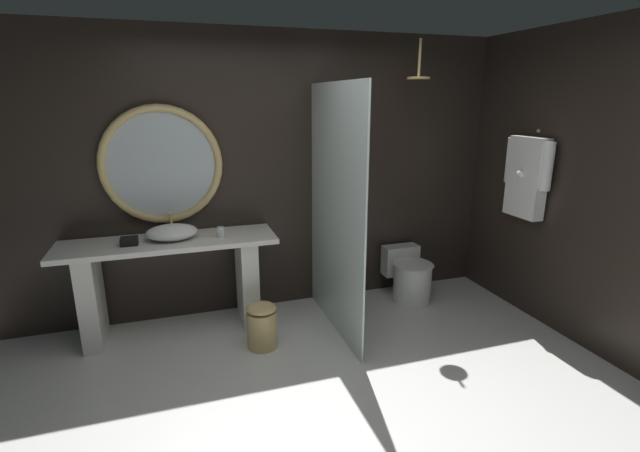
% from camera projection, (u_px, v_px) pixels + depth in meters
% --- Properties ---
extents(ground_plane, '(5.76, 5.76, 0.00)m').
position_uv_depth(ground_plane, '(332.00, 422.00, 2.92)').
color(ground_plane, silver).
extents(back_wall_panel, '(4.80, 0.10, 2.60)m').
position_uv_depth(back_wall_panel, '(266.00, 175.00, 4.31)').
color(back_wall_panel, black).
rests_on(back_wall_panel, ground_plane).
extents(side_wall_right, '(0.10, 2.47, 2.60)m').
position_uv_depth(side_wall_right, '(558.00, 182.00, 3.97)').
color(side_wall_right, black).
rests_on(side_wall_right, ground_plane).
extents(vanity_counter, '(1.79, 0.54, 0.85)m').
position_uv_depth(vanity_counter, '(172.00, 276.00, 3.94)').
color(vanity_counter, silver).
rests_on(vanity_counter, ground_plane).
extents(vessel_sink, '(0.43, 0.35, 0.23)m').
position_uv_depth(vessel_sink, '(172.00, 232.00, 3.86)').
color(vessel_sink, white).
rests_on(vessel_sink, vanity_counter).
extents(tumbler_cup, '(0.07, 0.07, 0.09)m').
position_uv_depth(tumbler_cup, '(221.00, 232.00, 3.91)').
color(tumbler_cup, silver).
rests_on(tumbler_cup, vanity_counter).
extents(tissue_box, '(0.13, 0.11, 0.06)m').
position_uv_depth(tissue_box, '(129.00, 241.00, 3.71)').
color(tissue_box, black).
rests_on(tissue_box, vanity_counter).
extents(round_wall_mirror, '(1.03, 0.07, 1.03)m').
position_uv_depth(round_wall_mirror, '(162.00, 165.00, 3.91)').
color(round_wall_mirror, tan).
extents(shower_glass_panel, '(0.02, 1.29, 2.13)m').
position_uv_depth(shower_glass_panel, '(335.00, 213.00, 3.87)').
color(shower_glass_panel, silver).
rests_on(shower_glass_panel, ground_plane).
extents(rain_shower_head, '(0.20, 0.20, 0.34)m').
position_uv_depth(rain_shower_head, '(419.00, 74.00, 3.99)').
color(rain_shower_head, tan).
extents(hanging_bathrobe, '(0.20, 0.53, 0.80)m').
position_uv_depth(hanging_bathrobe, '(527.00, 175.00, 4.12)').
color(hanging_bathrobe, tan).
extents(toilet, '(0.40, 0.58, 0.51)m').
position_uv_depth(toilet, '(409.00, 276.00, 4.66)').
color(toilet, white).
rests_on(toilet, ground_plane).
extents(waste_bin, '(0.25, 0.25, 0.39)m').
position_uv_depth(waste_bin, '(262.00, 325.00, 3.76)').
color(waste_bin, tan).
rests_on(waste_bin, ground_plane).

